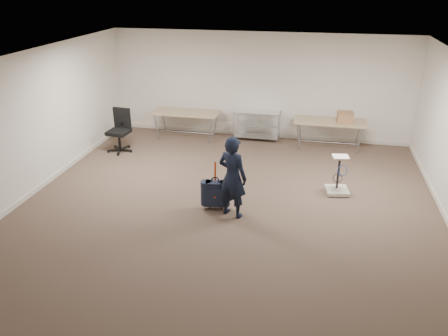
# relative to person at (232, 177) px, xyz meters

# --- Properties ---
(ground) EXTENTS (9.00, 9.00, 0.00)m
(ground) POSITION_rel_person_xyz_m (-0.14, -0.04, -0.78)
(ground) COLOR #4A382D
(ground) RESTS_ON ground
(room_shell) EXTENTS (8.00, 9.00, 9.00)m
(room_shell) POSITION_rel_person_xyz_m (-0.14, 1.34, -0.73)
(room_shell) COLOR silver
(room_shell) RESTS_ON ground
(folding_table_left) EXTENTS (1.80, 0.75, 0.73)m
(folding_table_left) POSITION_rel_person_xyz_m (-2.04, 3.91, -0.10)
(folding_table_left) COLOR tan
(folding_table_left) RESTS_ON ground
(folding_table_right) EXTENTS (1.80, 0.75, 0.73)m
(folding_table_right) POSITION_rel_person_xyz_m (1.76, 3.91, -0.10)
(folding_table_right) COLOR tan
(folding_table_right) RESTS_ON ground
(wire_shelf) EXTENTS (1.22, 0.47, 0.80)m
(wire_shelf) POSITION_rel_person_xyz_m (-0.14, 4.16, -0.34)
(wire_shelf) COLOR silver
(wire_shelf) RESTS_ON ground
(person) EXTENTS (0.66, 0.55, 1.55)m
(person) POSITION_rel_person_xyz_m (0.00, 0.00, 0.00)
(person) COLOR black
(person) RESTS_ON ground
(suitcase) EXTENTS (0.38, 0.25, 0.97)m
(suitcase) POSITION_rel_person_xyz_m (-0.36, 0.14, -0.45)
(suitcase) COLOR black
(suitcase) RESTS_ON ground
(office_chair) EXTENTS (0.65, 0.65, 1.07)m
(office_chair) POSITION_rel_person_xyz_m (-3.40, 2.62, -0.45)
(office_chair) COLOR black
(office_chair) RESTS_ON ground
(equipment_cart) EXTENTS (0.51, 0.51, 0.81)m
(equipment_cart) POSITION_rel_person_xyz_m (1.93, 1.33, -0.56)
(equipment_cart) COLOR beige
(equipment_cart) RESTS_ON ground
(cardboard_box) EXTENTS (0.40, 0.32, 0.28)m
(cardboard_box) POSITION_rel_person_xyz_m (2.11, 3.81, 0.10)
(cardboard_box) COLOR #8F6342
(cardboard_box) RESTS_ON folding_table_right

